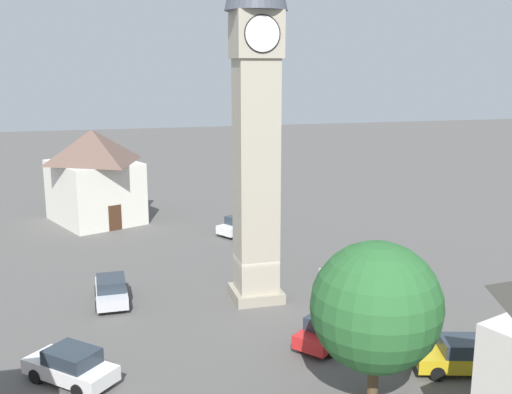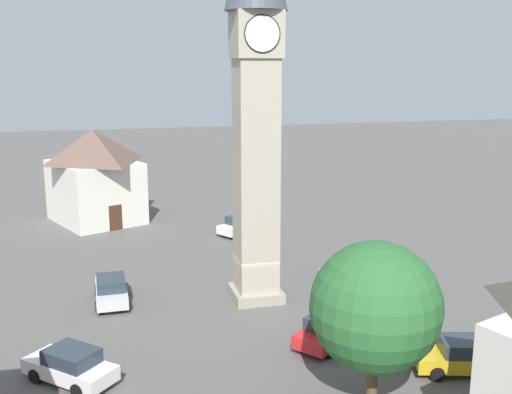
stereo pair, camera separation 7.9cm
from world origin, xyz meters
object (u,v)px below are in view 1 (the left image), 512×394
Objects in this scene: car_blue_kerb at (329,329)px; car_silver_kerb at (353,269)px; car_green_alley at (242,225)px; tree at (376,307)px; car_black_far at (111,290)px; pedestrian at (420,274)px; car_white_side at (462,356)px; clock_tower at (256,55)px; car_red_corner at (71,366)px; building_terrace_right at (94,175)px.

car_blue_kerb is 9.01m from car_silver_kerb.
tree reaches higher than car_green_alley.
pedestrian reaches higher than car_black_far.
car_white_side and car_black_far have the same top height.
car_red_corner is at bearing -144.65° from clock_tower.
car_black_far is at bearing 178.89° from car_silver_kerb.
car_black_far is at bearing -87.94° from building_terrace_right.
clock_tower is 17.98m from car_white_side.
car_silver_kerb is (4.66, 7.71, 0.00)m from car_blue_kerb.
pedestrian is (17.93, -2.73, 0.25)m from car_black_far.
car_blue_kerb is 19.98m from car_green_alley.
pedestrian is 28.95m from building_terrace_right.
car_green_alley is 0.45× the size of building_terrace_right.
building_terrace_right reaches higher than pedestrian.
car_green_alley is (10.52, 11.98, 0.00)m from car_black_far.
pedestrian is at bearing -63.26° from car_green_alley.
clock_tower reaches higher than car_silver_kerb.
car_red_corner is (-10.03, -7.12, -12.96)m from clock_tower.
car_black_far is at bearing 140.47° from car_white_side.
car_white_side is 1.01× the size of car_green_alley.
building_terrace_right is (-15.40, 19.51, 3.31)m from car_silver_kerb.
pedestrian reaches higher than car_white_side.
pedestrian reaches higher than car_silver_kerb.
car_red_corner is 0.42× the size of building_terrace_right.
car_blue_kerb is 29.45m from building_terrace_right.
car_green_alley is 2.61× the size of pedestrian.
car_white_side is at bearing -58.40° from clock_tower.
pedestrian is (19.85, 5.86, 0.25)m from car_red_corner.
car_silver_kerb is at bearing 69.08° from tree.
car_silver_kerb is 25.08m from building_terrace_right.
car_blue_kerb and car_silver_kerb have the same top height.
pedestrian is (7.41, -14.70, 0.25)m from car_green_alley.
building_terrace_right is at bearing 111.52° from car_blue_kerb.
car_black_far and car_green_alley have the same top height.
tree is (-8.26, -10.75, 3.14)m from pedestrian.
tree is at bearing -93.94° from car_blue_kerb.
pedestrian is at bearing -49.70° from building_terrace_right.
car_blue_kerb is 0.44× the size of building_terrace_right.
building_terrace_right is (-0.69, 19.23, 3.31)m from car_black_far.
pedestrian is (3.22, -2.44, 0.25)m from car_silver_kerb.
car_red_corner and car_white_side have the same top height.
car_blue_kerb is at bearing -91.36° from car_green_alley.
car_white_side is at bearing -39.53° from car_black_far.
tree is at bearing -22.87° from car_red_corner.
car_white_side is at bearing -63.91° from building_terrace_right.
pedestrian is at bearing -37.18° from car_silver_kerb.
building_terrace_right is (-10.73, 27.22, 3.31)m from car_blue_kerb.
clock_tower is 2.39× the size of building_terrace_right.
clock_tower is 5.64× the size of car_black_far.
car_blue_kerb is at bearing -38.53° from car_black_far.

